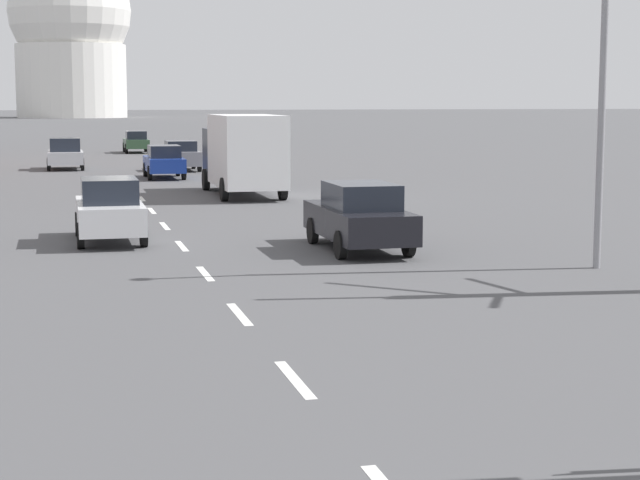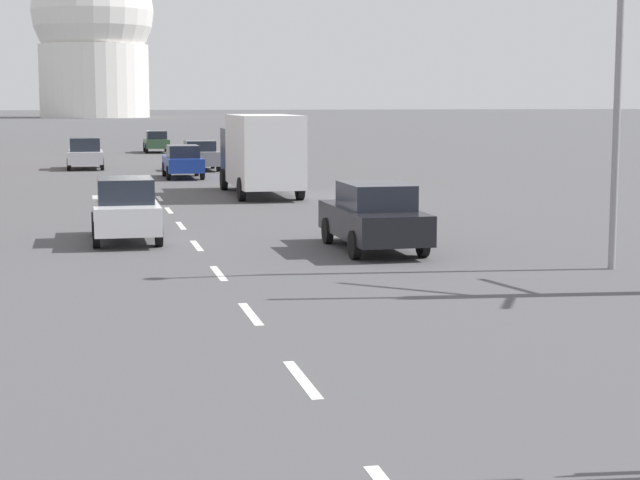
% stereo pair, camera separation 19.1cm
% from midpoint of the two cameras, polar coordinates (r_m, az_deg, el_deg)
% --- Properties ---
extents(lane_stripe_2, '(0.16, 2.00, 0.01)m').
position_cam_midpoint_polar(lane_stripe_2, '(14.39, -1.75, -7.43)').
color(lane_stripe_2, silver).
rests_on(lane_stripe_2, ground_plane).
extents(lane_stripe_3, '(0.16, 2.00, 0.01)m').
position_cam_midpoint_polar(lane_stripe_3, '(18.71, -4.61, -3.96)').
color(lane_stripe_3, silver).
rests_on(lane_stripe_3, ground_plane).
extents(lane_stripe_4, '(0.16, 2.00, 0.01)m').
position_cam_midpoint_polar(lane_stripe_4, '(23.09, -6.39, -1.79)').
color(lane_stripe_4, silver).
rests_on(lane_stripe_4, ground_plane).
extents(lane_stripe_5, '(0.16, 2.00, 0.01)m').
position_cam_midpoint_polar(lane_stripe_5, '(27.51, -7.59, -0.32)').
color(lane_stripe_5, silver).
rests_on(lane_stripe_5, ground_plane).
extents(lane_stripe_6, '(0.16, 2.00, 0.01)m').
position_cam_midpoint_polar(lane_stripe_6, '(31.96, -8.45, 0.75)').
color(lane_stripe_6, silver).
rests_on(lane_stripe_6, ground_plane).
extents(lane_stripe_7, '(0.16, 2.00, 0.01)m').
position_cam_midpoint_polar(lane_stripe_7, '(36.41, -9.11, 1.55)').
color(lane_stripe_7, silver).
rests_on(lane_stripe_7, ground_plane).
extents(lane_stripe_8, '(0.16, 2.00, 0.01)m').
position_cam_midpoint_polar(lane_stripe_8, '(40.88, -9.62, 2.18)').
color(lane_stripe_8, silver).
rests_on(lane_stripe_8, ground_plane).
extents(street_lamp_right, '(2.66, 0.36, 7.87)m').
position_cam_midpoint_polar(street_lamp_right, '(24.01, 13.58, 10.16)').
color(street_lamp_right, gray).
rests_on(street_lamp_right, ground_plane).
extents(sedan_near_left, '(1.91, 4.00, 1.69)m').
position_cam_midpoint_polar(sedan_near_left, '(59.04, -13.53, 4.49)').
color(sedan_near_left, '#B7B7BC').
rests_on(sedan_near_left, ground_plane).
extents(sedan_near_right, '(1.75, 4.17, 1.57)m').
position_cam_midpoint_polar(sedan_near_right, '(51.48, -8.42, 4.17)').
color(sedan_near_right, navy).
rests_on(sedan_near_right, ground_plane).
extents(sedan_mid_centre, '(1.69, 4.06, 1.53)m').
position_cam_midpoint_polar(sedan_mid_centre, '(76.82, -9.86, 5.20)').
color(sedan_mid_centre, '#2D4C33').
rests_on(sedan_mid_centre, ground_plane).
extents(sedan_far_left, '(1.85, 4.58, 1.69)m').
position_cam_midpoint_polar(sedan_far_left, '(26.44, 1.90, 1.29)').
color(sedan_far_left, black).
rests_on(sedan_far_left, ground_plane).
extents(sedan_far_right, '(1.87, 4.09, 1.58)m').
position_cam_midpoint_polar(sedan_far_right, '(57.08, -7.55, 4.50)').
color(sedan_far_right, slate).
rests_on(sedan_far_right, ground_plane).
extents(sedan_distant_centre, '(1.74, 4.12, 1.69)m').
position_cam_midpoint_polar(sedan_distant_centre, '(28.59, -11.35, 1.60)').
color(sedan_distant_centre, silver).
rests_on(sedan_distant_centre, ground_plane).
extents(delivery_truck, '(2.44, 7.20, 3.14)m').
position_cam_midpoint_polar(delivery_truck, '(41.76, -4.25, 4.71)').
color(delivery_truck, '#333842').
rests_on(delivery_truck, ground_plane).
extents(capitol_dome, '(25.40, 25.40, 35.88)m').
position_cam_midpoint_polar(capitol_dome, '(233.86, -13.20, 10.66)').
color(capitol_dome, silver).
rests_on(capitol_dome, ground_plane).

